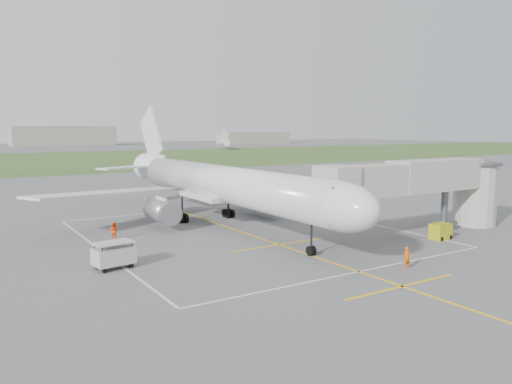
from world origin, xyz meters
TOP-DOWN VIEW (x-y plane):
  - ground at (0.00, 0.00)m, footprint 700.00×700.00m
  - grass_strip at (0.00, 130.00)m, footprint 700.00×120.00m
  - apron_markings at (0.00, -5.82)m, footprint 28.20×60.00m
  - airliner at (-0.00, 0.75)m, footprint 38.93×46.75m
  - jet_bridge at (15.72, -13.50)m, footprint 23.40×5.00m
  - gpu_unit at (14.02, -16.17)m, footprint 2.02×1.48m
  - baggage_cart at (-14.67, -9.70)m, footprint 3.07×2.10m
  - ramp_worker_nose at (3.48, -21.36)m, footprint 0.63×0.44m
  - ramp_worker_wing at (-11.85, -0.13)m, footprint 1.03×0.99m
  - distant_aircraft at (16.24, 166.62)m, footprint 179.21×62.86m

SIDE VIEW (x-z plane):
  - ground at x=0.00m, z-range 0.00..0.00m
  - apron_markings at x=0.00m, z-range 0.00..0.01m
  - grass_strip at x=0.00m, z-range 0.00..0.02m
  - gpu_unit at x=14.02m, z-range -0.01..1.46m
  - ramp_worker_nose at x=3.48m, z-range 0.00..1.66m
  - ramp_worker_wing at x=-11.85m, z-range 0.00..1.67m
  - baggage_cart at x=-14.67m, z-range 0.02..2.01m
  - distant_aircraft at x=16.24m, z-range -0.84..8.01m
  - airliner at x=0.00m, z-range -2.37..11.15m
  - jet_bridge at x=15.72m, z-range 1.14..8.34m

